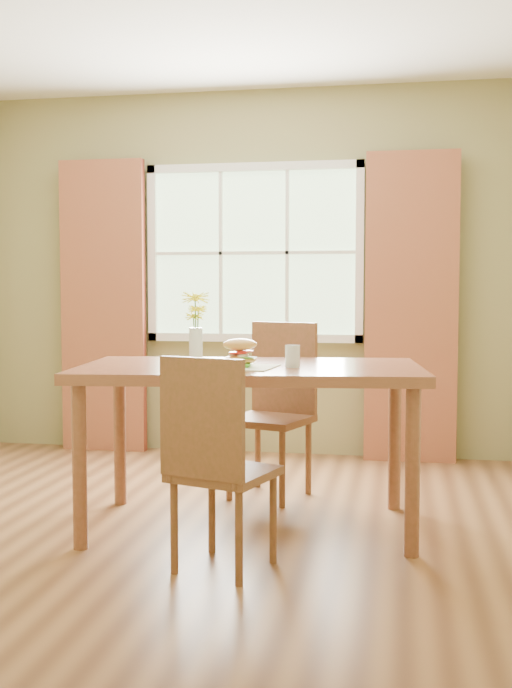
{
  "coord_description": "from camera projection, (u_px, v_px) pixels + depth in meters",
  "views": [
    {
      "loc": [
        1.07,
        -4.03,
        1.24
      ],
      "look_at": [
        0.36,
        -0.05,
        0.96
      ],
      "focal_mm": 42.0,
      "sensor_mm": 36.0,
      "label": 1
    }
  ],
  "objects": [
    {
      "name": "curtain_left",
      "position": [
        103.0,
        307.0,
        6.11
      ],
      "size": [
        0.65,
        0.08,
        2.2
      ],
      "primitive_type": "cube",
      "color": "maroon",
      "rests_on": "room"
    },
    {
      "name": "water_glass",
      "position": [
        293.0,
        357.0,
        4.01
      ],
      "size": [
        0.07,
        0.07,
        0.11
      ],
      "color": "silver",
      "rests_on": "dining_table"
    },
    {
      "name": "chair_far",
      "position": [
        276.0,
        400.0,
        4.83
      ],
      "size": [
        0.55,
        0.55,
        1.03
      ],
      "rotation": [
        0.0,
        0.0,
        -0.33
      ],
      "color": "brown",
      "rests_on": "room"
    },
    {
      "name": "dining_table",
      "position": [
        250.0,
        382.0,
        4.12
      ],
      "size": [
        1.83,
        1.16,
        0.85
      ],
      "rotation": [
        0.0,
        0.0,
        0.11
      ],
      "color": "brown",
      "rests_on": "room"
    },
    {
      "name": "window",
      "position": [
        254.0,
        253.0,
        5.96
      ],
      "size": [
        1.62,
        0.06,
        1.32
      ],
      "color": "#ABD39F",
      "rests_on": "room"
    },
    {
      "name": "placemat",
      "position": [
        229.0,
        367.0,
        4.01
      ],
      "size": [
        0.48,
        0.37,
        0.01
      ],
      "primitive_type": "cube",
      "rotation": [
        0.0,
        0.0,
        -0.1
      ],
      "color": "beige",
      "rests_on": "dining_table"
    },
    {
      "name": "flower_vase",
      "position": [
        196.0,
        320.0,
        4.33
      ],
      "size": [
        0.15,
        0.15,
        0.37
      ],
      "color": "silver",
      "rests_on": "dining_table"
    },
    {
      "name": "curtain_right",
      "position": [
        411.0,
        308.0,
        5.7
      ],
      "size": [
        0.65,
        0.08,
        2.2
      ],
      "primitive_type": "cube",
      "color": "maroon",
      "rests_on": "room"
    },
    {
      "name": "croissant_sandwich",
      "position": [
        240.0,
        352.0,
        3.98
      ],
      "size": [
        0.2,
        0.16,
        0.13
      ],
      "rotation": [
        0.0,
        0.0,
        0.23
      ],
      "color": "#E7974F",
      "rests_on": "plate"
    },
    {
      "name": "chair_near",
      "position": [
        215.0,
        455.0,
        3.46
      ],
      "size": [
        0.5,
        0.5,
        0.95
      ],
      "rotation": [
        0.0,
        0.0,
        -0.3
      ],
      "color": "brown",
      "rests_on": "room"
    },
    {
      "name": "room",
      "position": [
        189.0,
        267.0,
        4.14
      ],
      "size": [
        4.24,
        3.84,
        2.74
      ],
      "color": "brown",
      "rests_on": "ground"
    },
    {
      "name": "plate",
      "position": [
        230.0,
        365.0,
        4.03
      ],
      "size": [
        0.25,
        0.25,
        0.01
      ],
      "primitive_type": "cube",
      "rotation": [
        0.0,
        0.0,
        0.15
      ],
      "color": "#60C431",
      "rests_on": "placemat"
    }
  ]
}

